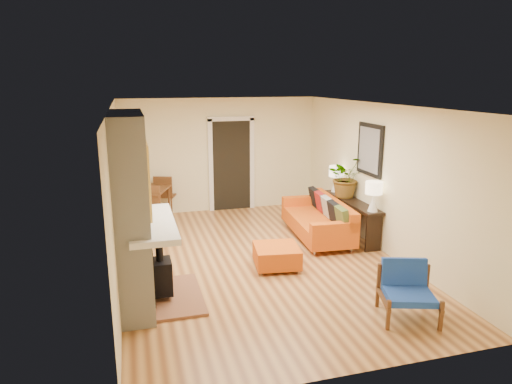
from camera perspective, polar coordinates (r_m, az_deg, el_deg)
The scene contains 10 objects.
room_shell at distance 10.13m, azimuth -0.43°, elevation 3.92°, with size 6.50×6.50×6.50m.
fireplace at distance 6.25m, azimuth -14.90°, elevation -2.94°, with size 1.09×1.68×2.60m.
sofa at distance 8.97m, azimuth 8.10°, elevation -3.40°, with size 1.01×2.09×0.80m.
ottoman at distance 7.52m, azimuth 2.60°, elevation -7.90°, with size 0.80×0.80×0.36m.
blue_chair at distance 6.34m, azimuth 18.34°, elevation -11.22°, with size 0.85×0.84×0.72m.
dining_table at distance 9.92m, azimuth -12.67°, elevation -0.41°, with size 1.13×1.74×0.92m.
console_table at distance 9.03m, azimuth 11.90°, elevation -1.96°, with size 0.34×1.85×0.72m.
lamp_near at distance 8.26m, azimuth 14.49°, elevation -0.10°, with size 0.30×0.30×0.54m.
lamp_far at distance 9.57m, azimuth 9.98°, elevation 2.03°, with size 0.30×0.30×0.54m.
houseplant at distance 9.15m, azimuth 11.17°, elevation 1.89°, with size 0.74×0.64×0.82m, color #1E5919.
Camera 1 is at (-2.01, -6.99, 3.00)m, focal length 32.00 mm.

